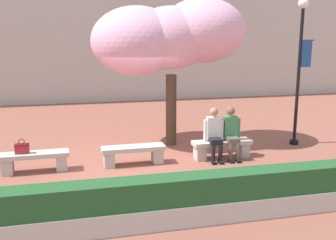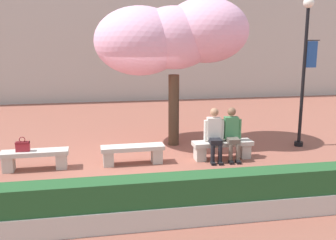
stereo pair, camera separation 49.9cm
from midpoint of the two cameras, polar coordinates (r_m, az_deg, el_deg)
name	(u,v)px [view 1 (the left image)]	position (r m, az deg, el deg)	size (l,w,h in m)	color
ground_plane	(134,164)	(9.51, -6.52, -6.42)	(100.00, 100.00, 0.00)	#8E5142
stone_bench_west_end	(35,159)	(9.43, -20.24, -5.39)	(1.51, 0.44, 0.45)	#BCB7AD
stone_bench_near_west	(133,153)	(9.42, -6.56, -4.73)	(1.51, 0.44, 0.45)	#BCB7AD
stone_bench_center	(222,146)	(9.93, 6.39, -3.85)	(1.51, 0.44, 0.45)	#BCB7AD
person_seated_left	(214,132)	(9.70, 5.27, -1.73)	(0.51, 0.71, 1.29)	black
person_seated_right	(231,131)	(9.85, 7.73, -1.58)	(0.51, 0.71, 1.29)	black
handbag	(22,148)	(9.39, -21.88, -3.79)	(0.30, 0.15, 0.34)	#A3232D
cherry_tree_main	(168,37)	(10.85, -1.36, 11.94)	(4.19, 2.65, 4.03)	#473323
lamp_post_with_banner	(300,59)	(11.31, 17.41, 8.46)	(0.54, 0.28, 4.00)	black
planter_hedge_foreground	(163,202)	(6.45, -2.96, -11.84)	(8.82, 0.50, 0.80)	#BCB7AD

